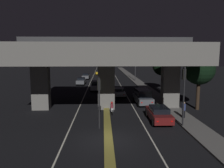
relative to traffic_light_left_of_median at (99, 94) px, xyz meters
The scene contains 21 objects.
ground_plane 4.35m from the traffic_light_left_of_median, 75.81° to the right, with size 200.00×200.00×0.00m, color black.
lane_line_left_inner 32.35m from the traffic_light_left_of_median, 94.74° to the left, with size 0.12×126.00×0.00m, color beige.
lane_line_right_inner 32.50m from the traffic_light_left_of_median, 82.66° to the left, with size 0.12×126.00×0.00m, color beige.
median_divider 32.24m from the traffic_light_left_of_median, 88.68° to the left, with size 0.67×126.00×0.22m, color olive.
sidewalk_right 26.70m from the traffic_light_left_of_median, 71.03° to the left, with size 2.27×126.00×0.16m, color #5B5956.
elevated_overpass 7.86m from the traffic_light_left_of_median, 84.10° to the left, with size 20.63×12.83×8.62m.
traffic_light_left_of_median is the anchor object (origin of this frame).
traffic_light_right_of_median 7.61m from the traffic_light_left_of_median, ahead, with size 0.30×0.49×5.52m.
street_lamp 35.04m from the traffic_light_left_of_median, 76.81° to the left, with size 2.17×0.32×8.25m.
car_dark_red_lead 6.51m from the traffic_light_left_of_median, 16.24° to the left, with size 2.02×4.75×1.53m.
car_grey_second 10.96m from the traffic_light_left_of_median, 58.53° to the left, with size 2.20×4.56×2.01m.
car_white_third 15.44m from the traffic_light_left_of_median, 79.50° to the left, with size 2.08×4.48×1.33m.
car_white_lead_oncoming 20.64m from the traffic_light_left_of_median, 92.80° to the left, with size 1.88×4.08×1.82m.
car_grey_second_oncoming 29.03m from the traffic_light_left_of_median, 98.81° to the left, with size 1.96×4.46×1.55m.
car_grey_third_oncoming 39.53m from the traffic_light_left_of_median, 96.14° to the left, with size 2.01×4.10×1.54m.
car_taxi_yellow_fourth_oncoming 52.03m from the traffic_light_left_of_median, 91.32° to the left, with size 2.04×4.34×1.44m.
motorcycle_white_filtering_near 5.59m from the traffic_light_left_of_median, 74.49° to the left, with size 0.32×1.88×1.36m.
motorcycle_black_filtering_mid 10.63m from the traffic_light_left_of_median, 81.23° to the left, with size 0.34×1.69×1.38m.
pedestrian_on_sidewalk 9.12m from the traffic_light_left_of_median, 15.00° to the left, with size 0.37×0.37×1.67m.
roadside_tree_kerbside_near 13.33m from the traffic_light_left_of_median, 27.86° to the left, with size 3.61×3.61×6.65m.
roadside_tree_kerbside_mid 23.32m from the traffic_light_left_of_median, 61.33° to the left, with size 3.50×3.50×6.24m.
Camera 1 is at (-0.38, -16.13, 6.62)m, focal length 35.00 mm.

